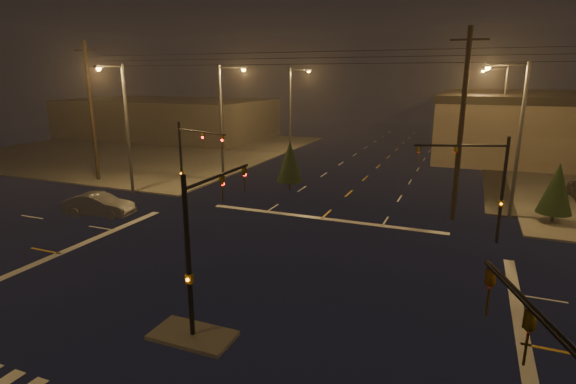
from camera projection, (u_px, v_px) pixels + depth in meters
name	position (u px, v px, depth m)	size (l,w,h in m)	color
ground	(244.00, 290.00, 19.74)	(140.00, 140.00, 0.00)	black
sidewalk_nw	(145.00, 149.00, 57.57)	(36.00, 36.00, 0.12)	#4C4A44
median_island	(193.00, 335.00, 16.14)	(3.00, 1.60, 0.15)	#4C4A44
stop_bar_far	(322.00, 218.00, 29.60)	(16.00, 0.50, 0.01)	beige
commercial_block	(169.00, 118.00, 69.46)	(30.00, 18.00, 5.60)	#413D39
signal_mast_median	(202.00, 231.00, 16.05)	(0.25, 4.59, 6.00)	black
signal_mast_ne	(484.00, 177.00, 24.41)	(4.84, 1.86, 6.00)	black
signal_mast_nw	(189.00, 155.00, 31.34)	(4.84, 1.86, 6.00)	black
streetlight_1	(224.00, 116.00, 38.50)	(2.77, 0.32, 10.00)	#38383A
streetlight_2	(293.00, 105.00, 52.85)	(2.77, 0.32, 10.00)	#38383A
streetlight_3	(515.00, 130.00, 28.55)	(2.77, 0.32, 10.00)	#38383A
streetlight_4	(500.00, 109.00, 46.48)	(2.77, 0.32, 10.00)	#38383A
streetlight_5	(124.00, 121.00, 34.15)	(0.32, 2.77, 10.00)	#38383A
utility_pole_0	(91.00, 112.00, 38.78)	(2.20, 0.32, 12.00)	black
utility_pole_1	(461.00, 126.00, 27.83)	(2.20, 0.32, 12.00)	black
conifer_0	(557.00, 188.00, 28.01)	(2.07, 2.07, 3.94)	black
conifer_3	(290.00, 162.00, 36.48)	(2.13, 2.13, 4.03)	black
car_crossing	(99.00, 205.00, 29.96)	(1.61, 4.61, 1.52)	#56575D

